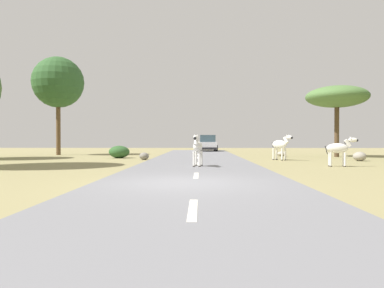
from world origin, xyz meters
The scene contains 13 objects.
ground_plane centered at (0.00, 0.00, 0.00)m, with size 90.00×90.00×0.00m, color #8E8456.
road centered at (0.39, 0.00, 0.03)m, with size 6.00×64.00×0.05m, color slate.
lane_markings centered at (0.39, -1.00, 0.05)m, with size 0.16×56.00×0.01m.
zebra_0 centered at (0.41, 6.22, 0.95)m, with size 0.55×1.59×1.50m.
zebra_1 centered at (7.18, 6.87, 0.86)m, with size 1.54×0.51×1.45m.
zebra_2 centered at (5.58, 12.13, 0.97)m, with size 1.17×1.53×1.62m.
car_0 centered at (1.36, 28.73, 0.85)m, with size 2.11×4.39×1.74m.
tree_0 centered at (-11.33, 19.30, 6.06)m, with size 4.22×4.22×8.19m.
tree_2 centered at (10.72, 16.46, 4.45)m, with size 4.53×4.53×5.28m.
bush_0 centered at (-5.13, 14.50, 0.43)m, with size 1.44×1.30×0.87m, color #2D5628.
rock_0 centered at (-3.05, 12.41, 0.23)m, with size 0.61×0.57×0.47m, color gray.
rock_1 centered at (6.90, 17.55, 0.19)m, with size 0.68×0.61×0.38m, color #A89E8C.
rock_2 centered at (10.18, 11.42, 0.28)m, with size 0.76×0.80×0.56m, color gray.
Camera 1 is at (0.51, -10.36, 1.30)m, focal length 33.44 mm.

